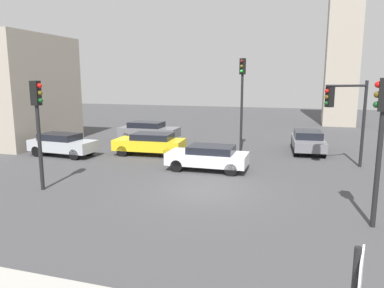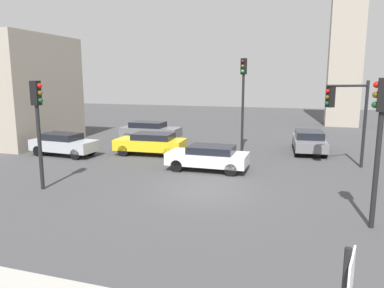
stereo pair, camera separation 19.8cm
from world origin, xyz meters
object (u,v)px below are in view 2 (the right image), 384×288
Objects in this scene: traffic_light_2 at (243,88)px; car_4 at (208,157)px; traffic_light_3 at (380,125)px; car_1 at (309,141)px; traffic_light_1 at (38,114)px; car_5 at (64,144)px; traffic_light_0 at (347,108)px; car_6 at (150,130)px; car_0 at (151,143)px.

traffic_light_2 reaches higher than car_4.
car_1 is (-1.88, 12.05, -2.56)m from traffic_light_3.
car_4 is at bearing 38.90° from traffic_light_1.
traffic_light_1 reaches higher than car_1.
traffic_light_3 reaches higher than car_5.
traffic_light_0 is at bearing 17.21° from car_1.
car_6 reaches higher than car_5.
traffic_light_2 is at bearing 55.12° from traffic_light_1.
car_5 is (-3.54, 6.13, -2.48)m from traffic_light_1.
car_1 is 11.70m from car_6.
traffic_light_2 reaches higher than car_1.
traffic_light_0 is 1.05× the size of car_0.
car_0 is at bearing 23.95° from car_5.
traffic_light_1 is at bearing 41.61° from car_4.
traffic_light_0 reaches higher than car_4.
traffic_light_2 reaches higher than car_6.
car_4 is at bearing -49.35° from car_6.
traffic_light_1 reaches higher than car_0.
car_1 is at bearing 114.08° from traffic_light_2.
traffic_light_3 is (12.75, -0.21, 0.07)m from traffic_light_1.
traffic_light_3 is at bearing 140.45° from car_4.
car_5 is (-9.44, 0.79, 0.04)m from car_4.
traffic_light_3 reaches higher than car_1.
car_1 is at bearing -127.95° from car_4.
car_6 is at bearing 71.36° from car_5.
car_0 is at bearing -28.23° from traffic_light_3.
car_4 is (-0.78, -5.50, -3.40)m from traffic_light_2.
car_6 is (-11.65, 1.05, 0.04)m from car_1.
traffic_light_1 is (-12.57, -7.61, -0.01)m from traffic_light_0.
traffic_light_0 reaches higher than car_5.
car_0 is at bearing 76.24° from traffic_light_1.
traffic_light_2 is at bearing -16.23° from car_6.
car_1 is at bearing -161.33° from car_0.
car_0 is (1.48, 8.00, -2.48)m from traffic_light_1.
car_4 is (5.90, 5.34, -2.53)m from traffic_light_1.
traffic_light_0 is at bearing 27.93° from traffic_light_1.
traffic_light_3 is at bearing 39.46° from traffic_light_2.
traffic_light_2 reaches higher than traffic_light_1.
traffic_light_1 reaches higher than car_4.
car_0 is 1.06× the size of car_4.
traffic_light_0 is at bearing 8.80° from car_5.
traffic_light_2 is 11.74m from car_5.
traffic_light_0 reaches higher than car_0.
traffic_light_1 is 8.35m from car_4.
car_1 is (4.19, 1.00, -3.37)m from traffic_light_2.
traffic_light_3 reaches higher than car_4.
car_1 is at bearing 25.17° from car_5.
traffic_light_0 is 14.69m from traffic_light_1.
car_4 is at bearing -19.81° from traffic_light_0.
car_6 is (-13.35, 5.29, -2.46)m from traffic_light_0.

